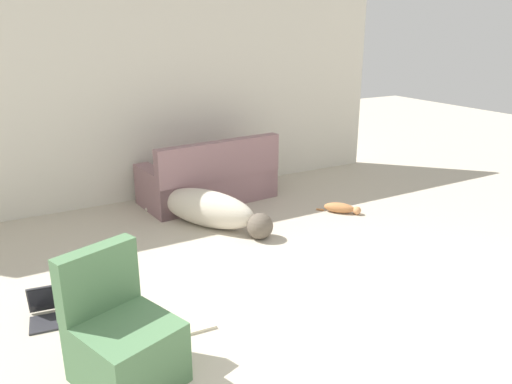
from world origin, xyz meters
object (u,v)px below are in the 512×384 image
at_px(laptop_open, 49,308).
at_px(side_chair, 122,340).
at_px(dog, 212,210).
at_px(couch, 209,181).
at_px(book_cream, 200,326).
at_px(cat, 341,208).

height_order(laptop_open, side_chair, side_chair).
bearing_deg(dog, couch, 127.67).
bearing_deg(dog, book_cream, -57.13).
distance_m(book_cream, side_chair, 0.75).
distance_m(dog, cat, 1.61).
distance_m(dog, book_cream, 2.00).
distance_m(couch, laptop_open, 2.92).
xyz_separation_m(dog, side_chair, (-1.57, -2.04, 0.08)).
relative_size(cat, side_chair, 0.52).
xyz_separation_m(dog, laptop_open, (-1.89, -1.05, -0.12)).
bearing_deg(book_cream, dog, 62.51).
relative_size(couch, laptop_open, 4.78).
bearing_deg(couch, cat, 130.80).
bearing_deg(side_chair, couch, 37.32).
bearing_deg(cat, couch, -177.13).
xyz_separation_m(couch, cat, (1.21, -1.20, -0.20)).
distance_m(cat, side_chair, 3.55).
height_order(cat, book_cream, cat).
distance_m(cat, book_cream, 2.84).
bearing_deg(side_chair, book_cream, 4.09).
height_order(couch, cat, couch).
height_order(couch, dog, couch).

